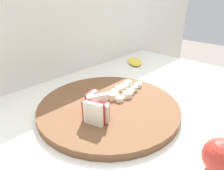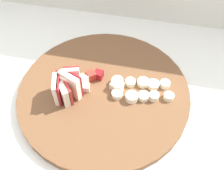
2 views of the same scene
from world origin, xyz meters
TOP-DOWN VIEW (x-y plane):
  - tile_backsplash at (0.00, 0.37)m, footprint 2.40×0.04m
  - cutting_board at (0.08, 0.04)m, footprint 0.40×0.40m
  - apple_wedge_fan at (0.00, 0.02)m, footprint 0.07×0.07m
  - apple_dice_pile at (0.06, 0.06)m, footprint 0.11×0.06m
  - banana_slice_rows at (0.16, 0.06)m, footprint 0.15×0.08m

SIDE VIEW (x-z plane):
  - tile_backsplash at x=0.00m, z-range 0.00..1.29m
  - cutting_board at x=0.08m, z-range 0.87..0.88m
  - banana_slice_rows at x=0.16m, z-range 0.88..0.90m
  - apple_dice_pile at x=0.06m, z-range 0.88..0.91m
  - apple_wedge_fan at x=0.00m, z-range 0.88..0.95m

